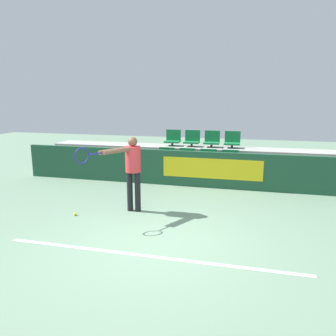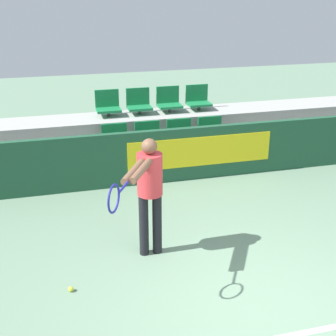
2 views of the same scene
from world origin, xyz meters
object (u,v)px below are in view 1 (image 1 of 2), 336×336
Objects in this scene: stadium_chair_7 at (232,141)px; tennis_ball at (75,214)px; stadium_chair_4 at (173,139)px; stadium_chair_1 at (187,158)px; stadium_chair_2 at (208,159)px; tennis_player at (131,166)px; stadium_chair_6 at (212,140)px; stadium_chair_0 at (166,158)px; stadium_chair_3 at (230,160)px; stadium_chair_5 at (192,140)px.

stadium_chair_7 is 5.58m from tennis_ball.
stadium_chair_4 is at bearing 180.00° from stadium_chair_7.
stadium_chair_1 is at bearing -53.91° from stadium_chair_4.
stadium_chair_4 is (-1.30, 0.89, 0.47)m from stadium_chair_2.
tennis_player is at bearing 26.14° from tennis_ball.
stadium_chair_0 is at bearing -145.56° from stadium_chair_6.
tennis_player reaches higher than stadium_chair_0.
tennis_player is at bearing -108.41° from stadium_chair_6.
stadium_chair_3 is (1.95, 0.00, 0.00)m from stadium_chair_0.
stadium_chair_0 is 1.95m from stadium_chair_3.
stadium_chair_6 is (1.30, 0.00, 0.00)m from stadium_chair_4.
tennis_ball is at bearing -123.92° from stadium_chair_2.
tennis_player is 1.61m from tennis_ball.
stadium_chair_0 is 1.00× the size of stadium_chair_2.
tennis_player is at bearing -113.25° from stadium_chair_2.
stadium_chair_7 is at bearing 90.00° from stadium_chair_3.
stadium_chair_1 is at bearing -90.00° from stadium_chair_5.
stadium_chair_7 is (0.00, 0.89, 0.47)m from stadium_chair_3.
stadium_chair_7 is (0.65, 0.89, 0.47)m from stadium_chair_2.
stadium_chair_2 is 1.00× the size of stadium_chair_5.
stadium_chair_7 is (1.95, 0.00, 0.00)m from stadium_chair_4.
stadium_chair_4 reaches higher than stadium_chair_3.
tennis_ball is (-1.13, -3.62, -0.65)m from stadium_chair_0.
tennis_player is (-1.97, -3.07, 0.38)m from stadium_chair_3.
stadium_chair_4 and stadium_chair_7 have the same top height.
tennis_player is (-0.02, -3.07, 0.38)m from stadium_chair_0.
tennis_ball is (-2.43, -3.62, -0.65)m from stadium_chair_2.
stadium_chair_2 is 1.00× the size of stadium_chair_3.
stadium_chair_5 is at bearing 90.00° from stadium_chair_1.
tennis_ball is at bearing -116.22° from stadium_chair_1.
stadium_chair_6 is 5.25m from tennis_ball.
stadium_chair_7 reaches higher than stadium_chair_2.
stadium_chair_0 is 3.09m from tennis_player.
stadium_chair_2 is at bearing -53.91° from stadium_chair_5.
stadium_chair_0 is 1.00× the size of stadium_chair_1.
stadium_chair_4 is 0.31× the size of tennis_player.
stadium_chair_4 is at bearing 126.09° from stadium_chair_1.
stadium_chair_6 reaches higher than stadium_chair_0.
stadium_chair_0 and stadium_chair_1 have the same top height.
stadium_chair_4 is at bearing 180.00° from stadium_chair_5.
stadium_chair_2 is 1.00× the size of stadium_chair_4.
stadium_chair_5 is 4.02m from tennis_player.
stadium_chair_3 is at bearing -90.00° from stadium_chair_7.
stadium_chair_0 is at bearing -90.00° from stadium_chair_4.
stadium_chair_5 is at bearing 53.91° from stadium_chair_0.
stadium_chair_1 is 1.20m from stadium_chair_4.
stadium_chair_0 is 1.00× the size of stadium_chair_6.
stadium_chair_6 is (0.00, 0.89, 0.47)m from stadium_chair_2.
stadium_chair_0 is 2.20m from stadium_chair_7.
stadium_chair_3 is 7.89× the size of tennis_ball.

